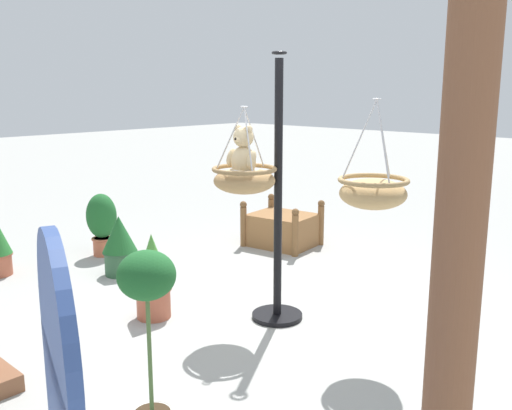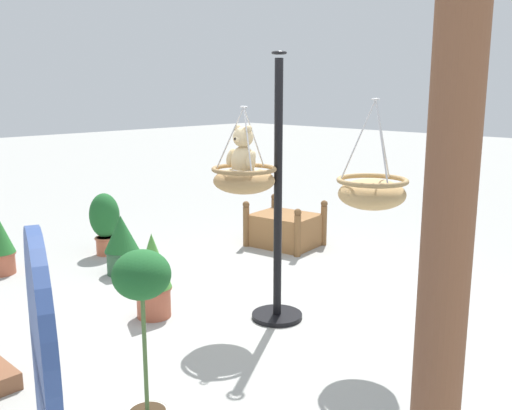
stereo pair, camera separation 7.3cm
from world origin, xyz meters
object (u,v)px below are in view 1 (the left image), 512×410
at_px(wooden_planter_box, 282,228).
at_px(potted_plant_tall_leafy, 153,275).
at_px(greenhouse_pillar_left, 457,267).
at_px(hanging_basket_with_teddy, 244,179).
at_px(potted_plant_bushy_green, 120,245).
at_px(hanging_basket_left_high, 373,192).
at_px(teddy_bear, 242,155).
at_px(potted_plant_conical_shrub, 148,324).
at_px(potted_plant_fern_front, 102,221).
at_px(display_pole_central, 278,242).

bearing_deg(wooden_planter_box, potted_plant_tall_leafy, 105.13).
bearing_deg(potted_plant_tall_leafy, greenhouse_pillar_left, 162.22).
bearing_deg(potted_plant_tall_leafy, hanging_basket_with_teddy, -143.85).
bearing_deg(potted_plant_bushy_green, hanging_basket_left_high, -174.81).
bearing_deg(teddy_bear, wooden_planter_box, -57.25).
xyz_separation_m(hanging_basket_left_high, potted_plant_conical_shrub, (0.27, 1.82, -0.53)).
bearing_deg(greenhouse_pillar_left, potted_plant_fern_front, -18.79).
bearing_deg(potted_plant_tall_leafy, teddy_bear, -145.12).
height_order(wooden_planter_box, potted_plant_fern_front, potted_plant_fern_front).
xyz_separation_m(hanging_basket_left_high, wooden_planter_box, (2.39, -1.80, -1.01)).
relative_size(potted_plant_tall_leafy, potted_plant_conical_shrub, 0.67).
bearing_deg(display_pole_central, potted_plant_tall_leafy, 42.17).
xyz_separation_m(greenhouse_pillar_left, wooden_planter_box, (3.78, -3.52, -1.15)).
relative_size(teddy_bear, potted_plant_conical_shrub, 0.39).
bearing_deg(display_pole_central, hanging_basket_with_teddy, 59.04).
bearing_deg(potted_plant_conical_shrub, potted_plant_tall_leafy, -37.08).
xyz_separation_m(hanging_basket_with_teddy, potted_plant_tall_leafy, (0.65, 0.48, -0.86)).
bearing_deg(potted_plant_tall_leafy, potted_plant_fern_front, -20.35).
height_order(potted_plant_fern_front, potted_plant_conical_shrub, potted_plant_conical_shrub).
bearing_deg(potted_plant_fern_front, wooden_planter_box, -125.74).
bearing_deg(teddy_bear, greenhouse_pillar_left, 149.36).
relative_size(teddy_bear, greenhouse_pillar_left, 0.15).
bearing_deg(wooden_planter_box, potted_plant_fern_front, 54.26).
height_order(hanging_basket_left_high, potted_plant_bushy_green, hanging_basket_left_high).
relative_size(teddy_bear, wooden_planter_box, 0.46).
bearing_deg(potted_plant_bushy_green, greenhouse_pillar_left, 161.26).
distance_m(teddy_bear, greenhouse_pillar_left, 2.84).
distance_m(hanging_basket_with_teddy, potted_plant_bushy_green, 2.07).
bearing_deg(potted_plant_bushy_green, wooden_planter_box, -104.21).
bearing_deg(display_pole_central, greenhouse_pillar_left, 143.15).
bearing_deg(potted_plant_conical_shrub, potted_plant_fern_front, -28.05).
xyz_separation_m(teddy_bear, potted_plant_fern_front, (2.63, -0.28, -1.02)).
bearing_deg(potted_plant_bushy_green, potted_plant_conical_shrub, 149.58).
relative_size(hanging_basket_left_high, potted_plant_fern_front, 1.06).
bearing_deg(greenhouse_pillar_left, teddy_bear, -30.64).
bearing_deg(wooden_planter_box, potted_plant_bushy_green, 75.79).
bearing_deg(potted_plant_fern_front, hanging_basket_with_teddy, 174.41).
bearing_deg(potted_plant_tall_leafy, hanging_basket_left_high, -156.82).
xyz_separation_m(hanging_basket_left_high, potted_plant_tall_leafy, (1.71, 0.73, -0.85)).
relative_size(display_pole_central, hanging_basket_left_high, 2.84).
relative_size(hanging_basket_with_teddy, potted_plant_bushy_green, 1.10).
xyz_separation_m(hanging_basket_with_teddy, teddy_bear, (-0.00, 0.02, 0.19)).
bearing_deg(teddy_bear, display_pole_central, -118.89).
xyz_separation_m(potted_plant_fern_front, potted_plant_bushy_green, (-0.77, 0.27, -0.09)).
bearing_deg(hanging_basket_with_teddy, display_pole_central, -120.96).
distance_m(hanging_basket_left_high, greenhouse_pillar_left, 2.22).
relative_size(potted_plant_fern_front, potted_plant_tall_leafy, 0.99).
bearing_deg(potted_plant_conical_shrub, display_pole_central, -70.73).
bearing_deg(potted_plant_fern_front, potted_plant_conical_shrub, 151.95).
distance_m(hanging_basket_with_teddy, potted_plant_conical_shrub, 1.83).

